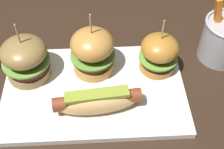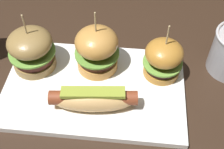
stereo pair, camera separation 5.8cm
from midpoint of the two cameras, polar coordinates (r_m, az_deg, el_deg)
The scene contains 6 objects.
ground_plane at distance 0.63m, azimuth -0.72°, elevation -3.10°, with size 3.00×3.00×0.00m, color black.
platter_main at distance 0.62m, azimuth -0.73°, elevation -2.71°, with size 0.37×0.24×0.01m, color white.
hot_dog at distance 0.57m, azimuth -0.63°, elevation -4.86°, with size 0.17×0.06×0.05m.
slider_left at distance 0.64m, azimuth -12.65°, elevation 4.54°, with size 0.10×0.10×0.14m.
slider_center at distance 0.62m, azimuth -0.57°, elevation 4.71°, with size 0.09×0.09×0.15m.
slider_right at distance 0.62m, azimuth 12.45°, elevation 2.83°, with size 0.08×0.08×0.13m.
Camera 2 is at (0.08, -0.38, 0.50)m, focal length 47.79 mm.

